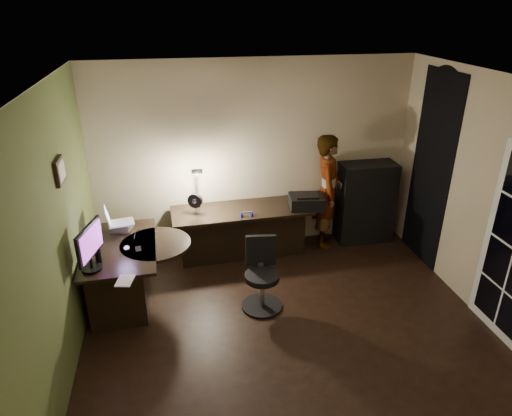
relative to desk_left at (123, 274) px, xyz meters
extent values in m
cube|color=black|center=(1.81, -0.80, -0.39)|extent=(4.50, 4.00, 0.01)
cube|color=silver|center=(1.81, -0.80, 2.32)|extent=(4.50, 4.00, 0.01)
cube|color=#BFAE8B|center=(1.81, 1.21, 0.96)|extent=(4.50, 0.01, 2.70)
cube|color=#BFAE8B|center=(1.81, -2.80, 0.96)|extent=(4.50, 0.01, 2.70)
cube|color=#BFAE8B|center=(-0.44, -0.80, 0.96)|extent=(0.01, 4.00, 2.70)
cube|color=#BFAE8B|center=(4.07, -0.80, 0.96)|extent=(0.01, 4.00, 2.70)
cube|color=#52612F|center=(-0.43, -0.80, 0.96)|extent=(0.00, 4.00, 2.70)
cube|color=black|center=(4.05, 0.35, 0.91)|extent=(0.01, 0.90, 2.60)
cube|color=black|center=(-0.41, -0.35, 1.46)|extent=(0.04, 0.30, 0.25)
cube|color=black|center=(0.00, 0.00, 0.00)|extent=(0.85, 1.36, 0.77)
cube|color=black|center=(1.57, 0.83, -0.02)|extent=(1.96, 0.74, 0.73)
cube|color=black|center=(3.46, 0.97, 0.22)|extent=(0.82, 0.41, 1.22)
cube|color=silver|center=(0.01, 0.39, 0.44)|extent=(0.27, 0.24, 0.10)
cube|color=silver|center=(0.01, 0.39, 0.60)|extent=(0.37, 0.36, 0.22)
cube|color=black|center=(-0.24, -0.45, 0.58)|extent=(0.26, 0.56, 0.36)
ellipsoid|color=silver|center=(0.09, -0.11, 0.41)|extent=(0.07, 0.10, 0.04)
cube|color=black|center=(0.22, -0.13, 0.40)|extent=(0.08, 0.13, 0.01)
cube|color=black|center=(0.16, 0.18, 0.40)|extent=(0.02, 0.13, 0.01)
cylinder|color=black|center=(-0.18, -0.34, 0.49)|extent=(0.07, 0.07, 0.18)
cube|color=silver|center=(0.12, -0.77, 0.40)|extent=(0.20, 0.25, 0.01)
cube|color=black|center=(0.94, 0.81, 0.48)|extent=(0.23, 0.18, 0.31)
cube|color=#0E0C86|center=(1.60, 0.60, 0.37)|extent=(0.18, 0.07, 0.08)
cube|color=black|center=(2.47, 0.73, 0.43)|extent=(0.50, 0.41, 0.21)
cube|color=black|center=(0.98, 1.03, 0.67)|extent=(0.18, 0.32, 0.68)
cube|color=black|center=(1.60, -0.42, 0.05)|extent=(0.54, 0.54, 0.87)
imported|color=#D8A88C|center=(2.85, 0.96, 0.46)|extent=(0.56, 0.69, 1.69)
camera|label=1|loc=(0.69, -4.82, 3.00)|focal=32.00mm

